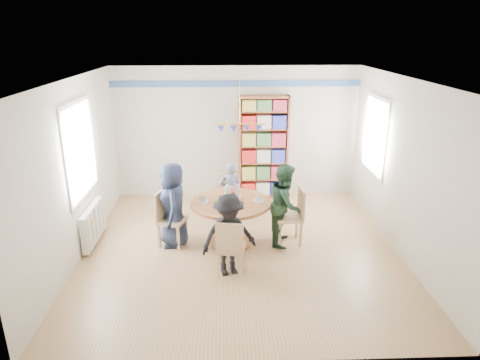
{
  "coord_description": "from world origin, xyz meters",
  "views": [
    {
      "loc": [
        -0.25,
        -6.16,
        3.35
      ],
      "look_at": [
        0.0,
        0.4,
        1.05
      ],
      "focal_mm": 32.0,
      "sensor_mm": 36.0,
      "label": 1
    }
  ],
  "objects_px": {
    "chair_right": "(294,213)",
    "person_right": "(285,204)",
    "radiator": "(93,224)",
    "person_left": "(173,205)",
    "chair_near": "(230,246)",
    "bookshelf": "(263,149)",
    "person_far": "(231,191)",
    "dining_table": "(231,212)",
    "chair_left": "(168,216)",
    "chair_far": "(228,193)",
    "person_near": "(229,235)"
  },
  "relations": [
    {
      "from": "person_near",
      "to": "bookshelf",
      "type": "height_order",
      "value": "bookshelf"
    },
    {
      "from": "chair_right",
      "to": "person_near",
      "type": "bearing_deg",
      "value": -138.9
    },
    {
      "from": "chair_near",
      "to": "chair_far",
      "type": "bearing_deg",
      "value": 90.25
    },
    {
      "from": "chair_right",
      "to": "person_left",
      "type": "xyz_separation_m",
      "value": [
        -1.96,
        -0.01,
        0.17
      ]
    },
    {
      "from": "dining_table",
      "to": "person_near",
      "type": "distance_m",
      "value": 0.93
    },
    {
      "from": "bookshelf",
      "to": "person_near",
      "type": "bearing_deg",
      "value": -103.88
    },
    {
      "from": "person_right",
      "to": "bookshelf",
      "type": "xyz_separation_m",
      "value": [
        -0.18,
        2.12,
        0.37
      ]
    },
    {
      "from": "person_far",
      "to": "bookshelf",
      "type": "height_order",
      "value": "bookshelf"
    },
    {
      "from": "radiator",
      "to": "dining_table",
      "type": "distance_m",
      "value": 2.27
    },
    {
      "from": "radiator",
      "to": "person_left",
      "type": "bearing_deg",
      "value": -3.17
    },
    {
      "from": "radiator",
      "to": "person_far",
      "type": "height_order",
      "value": "person_far"
    },
    {
      "from": "chair_right",
      "to": "person_left",
      "type": "height_order",
      "value": "person_left"
    },
    {
      "from": "person_far",
      "to": "person_near",
      "type": "relative_size",
      "value": 0.92
    },
    {
      "from": "chair_right",
      "to": "person_right",
      "type": "bearing_deg",
      "value": -177.48
    },
    {
      "from": "chair_far",
      "to": "person_near",
      "type": "xyz_separation_m",
      "value": [
        -0.01,
        -1.94,
        0.11
      ]
    },
    {
      "from": "chair_left",
      "to": "chair_right",
      "type": "distance_m",
      "value": 2.06
    },
    {
      "from": "chair_left",
      "to": "bookshelf",
      "type": "height_order",
      "value": "bookshelf"
    },
    {
      "from": "person_right",
      "to": "radiator",
      "type": "bearing_deg",
      "value": 102.44
    },
    {
      "from": "person_far",
      "to": "bookshelf",
      "type": "bearing_deg",
      "value": -126.1
    },
    {
      "from": "chair_right",
      "to": "person_left",
      "type": "relative_size",
      "value": 0.68
    },
    {
      "from": "dining_table",
      "to": "person_right",
      "type": "height_order",
      "value": "person_right"
    },
    {
      "from": "dining_table",
      "to": "chair_far",
      "type": "distance_m",
      "value": 1.01
    },
    {
      "from": "chair_near",
      "to": "radiator",
      "type": "bearing_deg",
      "value": 154.06
    },
    {
      "from": "chair_right",
      "to": "chair_far",
      "type": "height_order",
      "value": "chair_right"
    },
    {
      "from": "chair_left",
      "to": "person_far",
      "type": "distance_m",
      "value": 1.39
    },
    {
      "from": "chair_far",
      "to": "person_left",
      "type": "distance_m",
      "value": 1.36
    },
    {
      "from": "person_far",
      "to": "person_near",
      "type": "bearing_deg",
      "value": 82.77
    },
    {
      "from": "dining_table",
      "to": "chair_left",
      "type": "xyz_separation_m",
      "value": [
        -1.02,
        0.01,
        -0.05
      ]
    },
    {
      "from": "bookshelf",
      "to": "person_right",
      "type": "bearing_deg",
      "value": -85.22
    },
    {
      "from": "chair_right",
      "to": "person_right",
      "type": "xyz_separation_m",
      "value": [
        -0.15,
        -0.01,
        0.16
      ]
    },
    {
      "from": "person_right",
      "to": "person_near",
      "type": "xyz_separation_m",
      "value": [
        -0.93,
        -0.93,
        -0.07
      ]
    },
    {
      "from": "person_left",
      "to": "person_far",
      "type": "bearing_deg",
      "value": 126.69
    },
    {
      "from": "chair_near",
      "to": "person_far",
      "type": "bearing_deg",
      "value": 88.96
    },
    {
      "from": "person_right",
      "to": "person_far",
      "type": "height_order",
      "value": "person_right"
    },
    {
      "from": "person_left",
      "to": "dining_table",
      "type": "bearing_deg",
      "value": 81.45
    },
    {
      "from": "chair_near",
      "to": "bookshelf",
      "type": "height_order",
      "value": "bookshelf"
    },
    {
      "from": "person_right",
      "to": "dining_table",
      "type": "bearing_deg",
      "value": 104.31
    },
    {
      "from": "chair_left",
      "to": "dining_table",
      "type": "bearing_deg",
      "value": -0.69
    },
    {
      "from": "person_left",
      "to": "person_right",
      "type": "distance_m",
      "value": 1.82
    },
    {
      "from": "radiator",
      "to": "person_far",
      "type": "xyz_separation_m",
      "value": [
        2.27,
        0.86,
        0.21
      ]
    },
    {
      "from": "chair_right",
      "to": "person_near",
      "type": "distance_m",
      "value": 1.43
    },
    {
      "from": "person_left",
      "to": "chair_right",
      "type": "bearing_deg",
      "value": 82.17
    },
    {
      "from": "chair_right",
      "to": "chair_near",
      "type": "relative_size",
      "value": 1.09
    },
    {
      "from": "person_left",
      "to": "chair_far",
      "type": "bearing_deg",
      "value": 130.24
    },
    {
      "from": "dining_table",
      "to": "person_far",
      "type": "relative_size",
      "value": 1.15
    },
    {
      "from": "radiator",
      "to": "chair_right",
      "type": "relative_size",
      "value": 1.05
    },
    {
      "from": "chair_left",
      "to": "person_right",
      "type": "height_order",
      "value": "person_right"
    },
    {
      "from": "person_near",
      "to": "radiator",
      "type": "bearing_deg",
      "value": 137.24
    },
    {
      "from": "person_left",
      "to": "person_right",
      "type": "xyz_separation_m",
      "value": [
        1.82,
        -0.0,
        -0.02
      ]
    },
    {
      "from": "person_left",
      "to": "chair_left",
      "type": "bearing_deg",
      "value": -99.79
    }
  ]
}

